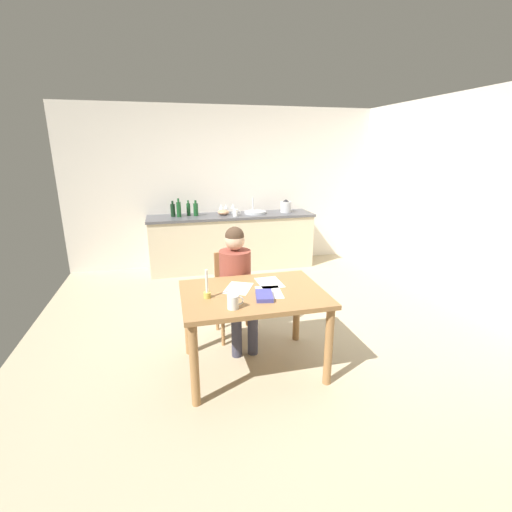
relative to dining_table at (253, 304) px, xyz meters
name	(u,v)px	position (x,y,z in m)	size (l,w,h in m)	color
ground_plane	(269,330)	(0.34, 0.68, -0.65)	(5.20, 5.20, 0.04)	tan
wall_back	(227,188)	(0.34, 3.28, 0.67)	(5.20, 0.12, 2.60)	silver
wall_right	(481,204)	(2.94, 0.68, 0.67)	(0.12, 5.20, 2.60)	silver
kitchen_counter	(232,241)	(0.34, 2.92, -0.18)	(2.69, 0.64, 0.90)	beige
dining_table	(253,304)	(0.00, 0.00, 0.00)	(1.23, 0.89, 0.74)	#9E7042
chair_at_table	(234,290)	(-0.04, 0.68, -0.13)	(0.41, 0.41, 0.89)	#9E7042
person_seated	(237,278)	(-0.04, 0.54, 0.04)	(0.33, 0.60, 1.19)	brown
coffee_mug	(233,302)	(-0.23, -0.29, 0.16)	(0.13, 0.09, 0.11)	white
candlestick	(207,290)	(-0.40, -0.03, 0.18)	(0.06, 0.06, 0.25)	gold
book_magazine	(264,296)	(0.06, -0.14, 0.13)	(0.14, 0.23, 0.03)	#434495
paper_letter	(269,292)	(0.13, -0.04, 0.11)	(0.21, 0.30, 0.00)	white
paper_bill	(269,283)	(0.20, 0.18, 0.11)	(0.21, 0.30, 0.00)	white
paper_envelope	(238,288)	(-0.11, 0.11, 0.11)	(0.21, 0.30, 0.00)	white
sink_unit	(255,212)	(0.74, 2.93, 0.29)	(0.36, 0.36, 0.24)	#B2B7BC
bottle_oil	(173,210)	(-0.58, 2.98, 0.37)	(0.07, 0.07, 0.25)	black
bottle_vinegar	(179,209)	(-0.49, 2.92, 0.39)	(0.07, 0.07, 0.29)	#194C23
bottle_wine_red	(188,209)	(-0.34, 3.02, 0.37)	(0.06, 0.06, 0.24)	#194C23
bottle_sauce	(196,209)	(-0.23, 2.96, 0.37)	(0.08, 0.08, 0.25)	#194C23
mixing_bowl	(223,212)	(0.21, 2.93, 0.31)	(0.19, 0.19, 0.08)	tan
stovetop_kettle	(286,206)	(1.27, 2.92, 0.36)	(0.18, 0.18, 0.22)	#B7BABF
wine_glass_near_sink	(233,206)	(0.40, 3.07, 0.37)	(0.07, 0.07, 0.15)	silver
wine_glass_by_kettle	(226,207)	(0.28, 3.07, 0.37)	(0.07, 0.07, 0.15)	silver
wine_glass_back_left	(221,207)	(0.20, 3.07, 0.37)	(0.07, 0.07, 0.15)	silver
teacup_on_counter	(236,213)	(0.38, 2.77, 0.32)	(0.12, 0.08, 0.11)	white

